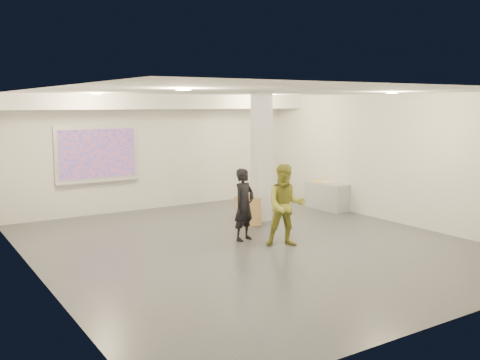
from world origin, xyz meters
TOP-DOWN VIEW (x-y plane):
  - floor at (0.00, 0.00)m, footprint 8.00×9.00m
  - ceiling at (0.00, 0.00)m, footprint 8.00×9.00m
  - wall_back at (0.00, 4.50)m, footprint 8.00×0.01m
  - wall_front at (0.00, -4.50)m, footprint 8.00×0.01m
  - wall_left at (-4.00, 0.00)m, footprint 0.01×9.00m
  - wall_right at (4.00, 0.00)m, footprint 0.01×9.00m
  - soffit_band at (0.00, 3.95)m, footprint 8.00×1.10m
  - downlight_nw at (-2.20, 2.50)m, footprint 0.22×0.22m
  - downlight_ne at (2.20, 2.50)m, footprint 0.22×0.22m
  - downlight_sw at (-2.20, -1.50)m, footprint 0.22×0.22m
  - downlight_se at (2.20, -1.50)m, footprint 0.22×0.22m
  - column at (1.50, 1.80)m, footprint 0.52×0.52m
  - projection_screen at (-1.60, 4.45)m, footprint 2.10×0.13m
  - credenza at (3.72, 1.92)m, footprint 0.58×1.23m
  - papers_stack at (3.77, 1.95)m, footprint 0.29×0.36m
  - postit_pad at (3.68, 2.18)m, footprint 0.22×0.28m
  - cardboard_back at (1.00, 1.67)m, footprint 0.64×0.34m
  - cardboard_front at (0.85, 1.35)m, footprint 0.60×0.33m
  - woman at (0.09, 0.38)m, footprint 0.62×0.51m
  - man at (0.53, -0.43)m, footprint 0.99×0.92m

SIDE VIEW (x-z plane):
  - floor at x=0.00m, z-range -0.01..0.01m
  - cardboard_front at x=0.85m, z-range 0.00..0.63m
  - cardboard_back at x=1.00m, z-range 0.00..0.66m
  - credenza at x=3.72m, z-range 0.00..0.70m
  - papers_stack at x=3.77m, z-range 0.70..0.72m
  - postit_pad at x=3.68m, z-range 0.70..0.73m
  - woman at x=0.09m, z-range 0.00..1.48m
  - man at x=0.53m, z-range 0.00..1.62m
  - wall_back at x=0.00m, z-range 0.00..3.00m
  - wall_front at x=0.00m, z-range 0.00..3.00m
  - wall_left at x=-4.00m, z-range 0.00..3.00m
  - wall_right at x=4.00m, z-range 0.00..3.00m
  - column at x=1.50m, z-range 0.00..3.00m
  - projection_screen at x=-1.60m, z-range 0.82..2.24m
  - soffit_band at x=0.00m, z-range 2.64..3.00m
  - downlight_nw at x=-2.20m, z-range 2.97..2.99m
  - downlight_ne at x=2.20m, z-range 2.97..2.99m
  - downlight_sw at x=-2.20m, z-range 2.97..2.99m
  - downlight_se at x=2.20m, z-range 2.97..2.99m
  - ceiling at x=0.00m, z-range 3.00..3.00m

